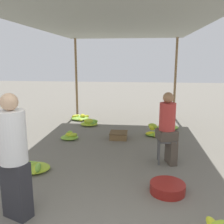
{
  "coord_description": "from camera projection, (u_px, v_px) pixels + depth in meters",
  "views": [
    {
      "loc": [
        0.56,
        -1.92,
        1.97
      ],
      "look_at": [
        0.0,
        2.92,
        0.94
      ],
      "focal_mm": 40.0,
      "sensor_mm": 36.0,
      "label": 1
    }
  ],
  "objects": [
    {
      "name": "banana_pile_left_0",
      "position": [
        80.0,
        118.0,
        8.29
      ],
      "size": [
        0.6,
        0.65,
        0.19
      ],
      "color": "#CDD627",
      "rests_on": "ground"
    },
    {
      "name": "banana_pile_left_1",
      "position": [
        33.0,
        167.0,
        4.5
      ],
      "size": [
        0.59,
        0.52,
        0.16
      ],
      "color": "#95C032",
      "rests_on": "ground"
    },
    {
      "name": "banana_pile_right_1",
      "position": [
        168.0,
        126.0,
        7.21
      ],
      "size": [
        0.59,
        0.52,
        0.28
      ],
      "color": "#9AC230",
      "rests_on": "ground"
    },
    {
      "name": "canopy_post_back_left",
      "position": [
        76.0,
        77.0,
        8.87
      ],
      "size": [
        0.08,
        0.08,
        2.68
      ],
      "primitive_type": "cylinder",
      "color": "olive",
      "rests_on": "ground"
    },
    {
      "name": "canopy_tarp",
      "position": [
        115.0,
        24.0,
        5.23
      ],
      "size": [
        3.85,
        6.91,
        0.04
      ],
      "primitive_type": "cube",
      "color": "#9EA399",
      "rests_on": "canopy_post_front_left"
    },
    {
      "name": "stool",
      "position": [
        166.0,
        144.0,
        4.78
      ],
      "size": [
        0.34,
        0.34,
        0.48
      ],
      "color": "#4C4C4C",
      "rests_on": "ground"
    },
    {
      "name": "basin_black",
      "position": [
        167.0,
        188.0,
        3.75
      ],
      "size": [
        0.53,
        0.53,
        0.15
      ],
      "color": "maroon",
      "rests_on": "ground"
    },
    {
      "name": "vendor_foreground",
      "position": [
        14.0,
        155.0,
        3.03
      ],
      "size": [
        0.44,
        0.44,
        1.59
      ],
      "color": "#2D2D33",
      "rests_on": "ground"
    },
    {
      "name": "banana_pile_left_3",
      "position": [
        90.0,
        123.0,
        7.54
      ],
      "size": [
        0.53,
        0.46,
        0.21
      ],
      "color": "#C6D429",
      "rests_on": "ground"
    },
    {
      "name": "canopy_post_back_right",
      "position": [
        175.0,
        78.0,
        8.48
      ],
      "size": [
        0.08,
        0.08,
        2.68
      ],
      "primitive_type": "cylinder",
      "color": "olive",
      "rests_on": "ground"
    },
    {
      "name": "crate_near",
      "position": [
        119.0,
        135.0,
        6.31
      ],
      "size": [
        0.44,
        0.44,
        0.17
      ],
      "color": "brown",
      "rests_on": "ground"
    },
    {
      "name": "vendor_seated",
      "position": [
        168.0,
        127.0,
        4.7
      ],
      "size": [
        0.42,
        0.42,
        1.38
      ],
      "color": "#4C4238",
      "rests_on": "ground"
    },
    {
      "name": "banana_pile_right_2",
      "position": [
        153.0,
        131.0,
        6.5
      ],
      "size": [
        0.4,
        0.45,
        0.34
      ],
      "color": "#B9CE2B",
      "rests_on": "ground"
    },
    {
      "name": "banana_pile_left_2",
      "position": [
        70.0,
        136.0,
        6.24
      ],
      "size": [
        0.45,
        0.39,
        0.22
      ],
      "color": "#AAC82E",
      "rests_on": "ground"
    }
  ]
}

